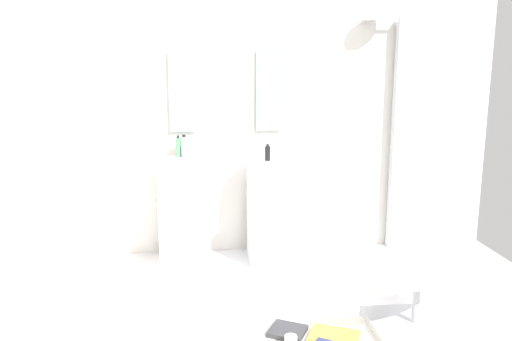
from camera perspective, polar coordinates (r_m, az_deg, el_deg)
The scene contains 12 objects.
rear_partition at distance 4.58m, azimuth -3.39°, elevation 7.03°, with size 4.80×0.10×2.60m, color silver.
pedestal_sink_left at distance 4.39m, azimuth -7.89°, elevation -4.40°, with size 0.43×0.43×0.99m.
pedestal_sink_right at distance 4.43m, azimuth 1.78°, elevation -4.15°, with size 0.43×0.43×0.99m.
vanity_mirror_left at distance 4.49m, azimuth -8.15°, elevation 8.53°, with size 0.22×0.03×0.68m, color #8C9EA8.
vanity_mirror_right at distance 4.53m, azimuth 1.39°, elevation 8.67°, with size 0.22×0.03×0.68m, color #8C9EA8.
shower_column at distance 4.81m, azimuth 15.38°, elevation 4.21°, with size 0.49×0.24×2.05m.
lounge_chair at distance 3.45m, azimuth 17.34°, elevation -11.32°, with size 1.01×1.01×0.65m.
magazine_charcoal at distance 3.41m, azimuth 3.47°, elevation -17.18°, with size 0.22×0.20×0.03m, color #38383D.
magazine_ochre at distance 3.39m, azimuth 8.56°, elevation -17.54°, with size 0.30×0.22×0.02m, color gold.
soap_bottle_green at distance 4.43m, azimuth -8.52°, elevation 2.56°, with size 0.04×0.04×0.18m.
soap_bottle_black at distance 4.21m, azimuth 1.28°, elevation 1.91°, with size 0.04×0.04×0.14m.
soap_bottle_clear at distance 4.43m, azimuth -7.89°, elevation 2.62°, with size 0.05×0.05×0.19m.
Camera 1 is at (-0.23, -2.91, 1.66)m, focal length 36.45 mm.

